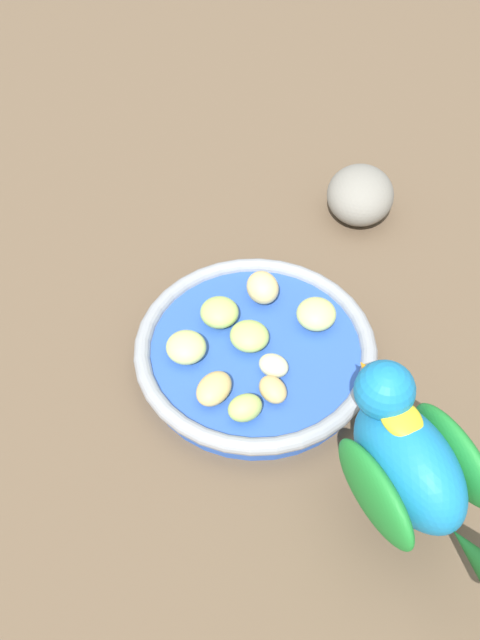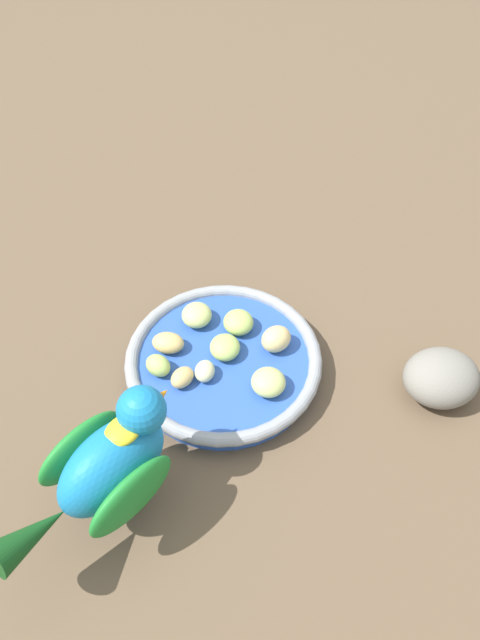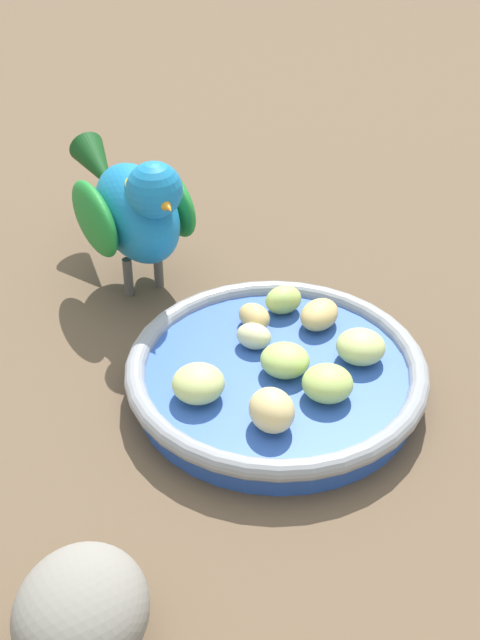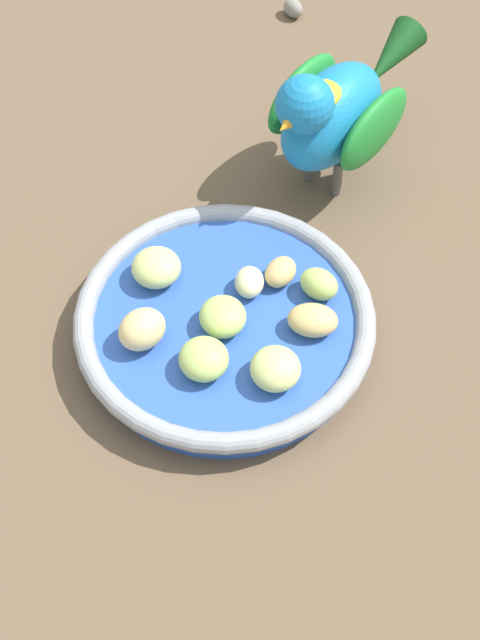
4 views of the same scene
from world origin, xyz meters
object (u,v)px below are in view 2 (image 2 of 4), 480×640
at_px(apple_piece_2, 268,382).
at_px(apple_piece_6, 168,343).
at_px(apple_piece_0, 225,347).
at_px(apple_piece_8, 158,365).
at_px(feeding_bowl, 224,361).
at_px(apple_piece_5, 238,322).
at_px(apple_piece_3, 205,371).
at_px(apple_piece_4, 197,315).
at_px(parrot, 109,465).
at_px(rock_large, 441,378).
at_px(apple_piece_7, 182,377).
at_px(apple_piece_1, 276,339).

bearing_deg(apple_piece_2, apple_piece_6, 44.41).
relative_size(apple_piece_0, apple_piece_8, 1.20).
xyz_separation_m(feeding_bowl, apple_piece_5, (0.03, -0.03, 0.02)).
bearing_deg(apple_piece_2, apple_piece_8, 59.82).
distance_m(apple_piece_3, apple_piece_4, 0.08).
distance_m(apple_piece_6, parrot, 0.18).
height_order(apple_piece_6, apple_piece_8, apple_piece_8).
distance_m(apple_piece_2, apple_piece_5, 0.09).
distance_m(parrot, rock_large, 0.36).
bearing_deg(apple_piece_0, rock_large, -118.30).
distance_m(apple_piece_2, apple_piece_8, 0.12).
xyz_separation_m(apple_piece_7, apple_piece_8, (0.02, 0.02, 0.00)).
relative_size(apple_piece_8, rock_large, 0.36).
distance_m(apple_piece_0, parrot, 0.20).
distance_m(apple_piece_3, apple_piece_5, 0.08).
distance_m(apple_piece_7, rock_large, 0.28).
xyz_separation_m(apple_piece_0, apple_piece_7, (-0.02, 0.06, -0.00)).
xyz_separation_m(apple_piece_2, parrot, (-0.06, 0.18, 0.04)).
distance_m(apple_piece_2, apple_piece_6, 0.12).
distance_m(apple_piece_0, apple_piece_4, 0.06).
xyz_separation_m(apple_piece_0, apple_piece_2, (-0.06, -0.03, 0.00)).
xyz_separation_m(apple_piece_4, parrot, (-0.18, 0.13, 0.04)).
xyz_separation_m(feeding_bowl, rock_large, (-0.11, -0.21, 0.01)).
height_order(apple_piece_1, apple_piece_4, apple_piece_1).
distance_m(apple_piece_3, rock_large, 0.26).
distance_m(feeding_bowl, apple_piece_7, 0.06).
bearing_deg(apple_piece_1, rock_large, -124.02).
bearing_deg(rock_large, apple_piece_6, 62.29).
bearing_deg(apple_piece_7, apple_piece_2, -114.41).
bearing_deg(apple_piece_7, rock_large, -108.82).
bearing_deg(apple_piece_0, apple_piece_3, 126.33).
distance_m(apple_piece_7, apple_piece_8, 0.03).
xyz_separation_m(apple_piece_2, apple_piece_3, (0.04, 0.06, -0.00)).
xyz_separation_m(apple_piece_3, apple_piece_4, (0.08, -0.01, 0.00)).
bearing_deg(parrot, apple_piece_6, 29.92).
relative_size(apple_piece_2, apple_piece_6, 1.02).
height_order(apple_piece_5, rock_large, rock_large).
relative_size(apple_piece_0, apple_piece_2, 0.97).
height_order(feeding_bowl, apple_piece_0, apple_piece_0).
bearing_deg(apple_piece_2, apple_piece_5, 1.48).
distance_m(apple_piece_3, apple_piece_7, 0.03).
xyz_separation_m(apple_piece_7, parrot, (-0.10, 0.09, 0.05)).
height_order(apple_piece_0, apple_piece_8, same).
xyz_separation_m(apple_piece_1, apple_piece_2, (-0.05, 0.03, -0.00)).
relative_size(apple_piece_6, parrot, 0.20).
bearing_deg(apple_piece_7, parrot, 137.54).
distance_m(apple_piece_0, apple_piece_2, 0.07).
bearing_deg(apple_piece_6, apple_piece_4, -56.49).
relative_size(apple_piece_0, parrot, 0.20).
distance_m(apple_piece_6, apple_piece_8, 0.03).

